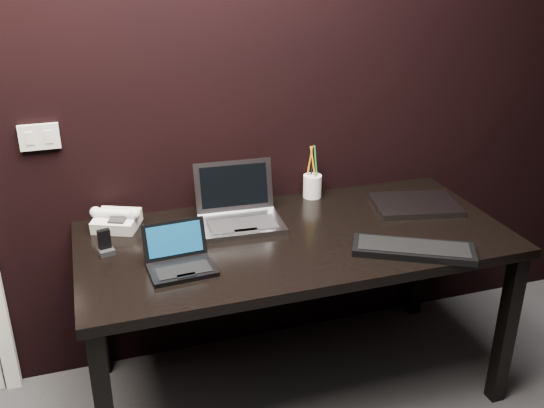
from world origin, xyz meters
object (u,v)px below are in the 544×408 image
object	(u,v)px
mobile_phone	(105,245)
pen_cup	(312,185)
netbook	(180,261)
desk_phone	(116,220)
desk	(295,252)
ext_keyboard	(413,249)
silver_laptop	(240,213)
closed_laptop	(415,205)

from	to	relation	value
mobile_phone	pen_cup	world-z (taller)	pen_cup
netbook	desk_phone	distance (m)	0.44
desk	ext_keyboard	distance (m)	0.47
desk	silver_laptop	bearing A→B (deg)	135.60
netbook	desk_phone	size ratio (longest dim) A/B	1.11
closed_laptop	mobile_phone	xyz separation A→B (m)	(-1.32, -0.02, 0.02)
closed_laptop	mobile_phone	world-z (taller)	mobile_phone
silver_laptop	ext_keyboard	xyz separation A→B (m)	(0.55, -0.45, -0.03)
desk	pen_cup	size ratio (longest dim) A/B	6.95
netbook	mobile_phone	size ratio (longest dim) A/B	2.54
pen_cup	ext_keyboard	bearing A→B (deg)	-74.88
silver_laptop	mobile_phone	distance (m)	0.56
pen_cup	closed_laptop	bearing A→B (deg)	-32.50
mobile_phone	pen_cup	distance (m)	0.97
ext_keyboard	mobile_phone	distance (m)	1.15
ext_keyboard	desk_phone	distance (m)	1.18
desk_phone	mobile_phone	xyz separation A→B (m)	(-0.06, -0.21, -0.00)
mobile_phone	pen_cup	size ratio (longest dim) A/B	0.39
desk	silver_laptop	world-z (taller)	silver_laptop
pen_cup	desk_phone	bearing A→B (deg)	-175.75
desk_phone	pen_cup	xyz separation A→B (m)	(0.88, 0.07, 0.02)
desk	pen_cup	distance (m)	0.42
desk	netbook	size ratio (longest dim) A/B	6.99
netbook	silver_laptop	size ratio (longest dim) A/B	0.70
desk	netbook	xyz separation A→B (m)	(-0.48, -0.12, 0.11)
closed_laptop	mobile_phone	distance (m)	1.32
netbook	desk_phone	xyz separation A→B (m)	(-0.19, 0.40, 0.01)
desk	netbook	distance (m)	0.51
desk	mobile_phone	distance (m)	0.74
desk	closed_laptop	size ratio (longest dim) A/B	4.23
netbook	mobile_phone	xyz separation A→B (m)	(-0.25, 0.19, 0.01)
closed_laptop	mobile_phone	bearing A→B (deg)	-178.92
desk	mobile_phone	world-z (taller)	mobile_phone
silver_laptop	pen_cup	world-z (taller)	pen_cup
desk	desk_phone	xyz separation A→B (m)	(-0.67, 0.28, 0.12)
silver_laptop	pen_cup	distance (m)	0.42
netbook	pen_cup	bearing A→B (deg)	34.25
desk_phone	mobile_phone	distance (m)	0.22
closed_laptop	pen_cup	bearing A→B (deg)	147.50
desk_phone	pen_cup	bearing A→B (deg)	4.25
ext_keyboard	mobile_phone	bearing A→B (deg)	162.56
netbook	desk_phone	world-z (taller)	netbook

